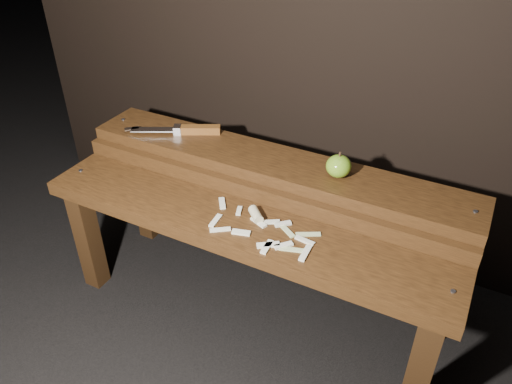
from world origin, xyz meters
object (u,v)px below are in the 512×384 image
at_px(bench_rear_tier, 272,184).
at_px(knife, 188,130).
at_px(bench_front_tier, 236,243).
at_px(apple, 339,166).

bearing_deg(bench_rear_tier, knife, 175.34).
distance_m(bench_rear_tier, knife, 0.33).
distance_m(bench_front_tier, apple, 0.35).
bearing_deg(knife, bench_front_tier, -38.98).
xyz_separation_m(bench_rear_tier, apple, (0.20, 0.00, 0.12)).
height_order(bench_front_tier, apple, apple).
bearing_deg(bench_front_tier, knife, 141.02).
distance_m(bench_front_tier, bench_rear_tier, 0.23).
distance_m(apple, knife, 0.51).
bearing_deg(bench_rear_tier, apple, 1.25).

